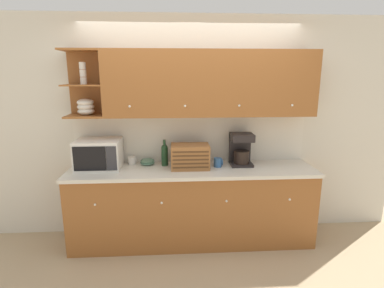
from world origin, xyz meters
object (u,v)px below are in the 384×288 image
object	(u,v)px
bread_box	(190,157)
mug	(218,162)
coffee_maker	(241,149)
wine_bottle	(165,154)
mug_blue_second	(132,160)
bowl_stack_on_counter	(147,162)
microwave	(99,154)

from	to	relation	value
bread_box	mug	world-z (taller)	bread_box
mug	coffee_maker	distance (m)	0.32
mug	coffee_maker	bearing A→B (deg)	13.54
wine_bottle	mug_blue_second	bearing A→B (deg)	167.94
mug_blue_second	mug	distance (m)	1.01
mug_blue_second	bread_box	size ratio (longest dim) A/B	0.24
bread_box	coffee_maker	distance (m)	0.61
bowl_stack_on_counter	coffee_maker	bearing A→B (deg)	-3.69
microwave	mug	distance (m)	1.35
coffee_maker	bread_box	bearing A→B (deg)	-170.76
bowl_stack_on_counter	bread_box	world-z (taller)	bread_box
bread_box	mug	size ratio (longest dim) A/B	4.13
mug	coffee_maker	size ratio (longest dim) A/B	0.28
wine_bottle	coffee_maker	distance (m)	0.89
bowl_stack_on_counter	mug	distance (m)	0.83
microwave	bread_box	xyz separation A→B (m)	(1.02, -0.06, -0.03)
mug_blue_second	wine_bottle	distance (m)	0.41
bowl_stack_on_counter	mug	xyz separation A→B (m)	(0.82, -0.14, 0.02)
wine_bottle	mug	world-z (taller)	wine_bottle
microwave	coffee_maker	distance (m)	1.62
wine_bottle	bread_box	xyz separation A→B (m)	(0.29, -0.12, -0.00)
microwave	coffee_maker	size ratio (longest dim) A/B	1.30
mug_blue_second	bowl_stack_on_counter	xyz separation A→B (m)	(0.18, -0.03, -0.01)
bread_box	microwave	bearing A→B (deg)	176.91
mug	coffee_maker	world-z (taller)	coffee_maker
mug_blue_second	bread_box	world-z (taller)	bread_box
mug_blue_second	bowl_stack_on_counter	bearing A→B (deg)	-10.66
wine_bottle	coffee_maker	xyz separation A→B (m)	(0.89, -0.02, 0.05)
mug_blue_second	bread_box	xyz separation A→B (m)	(0.67, -0.20, 0.09)
microwave	coffee_maker	bearing A→B (deg)	1.51
microwave	wine_bottle	bearing A→B (deg)	5.08
microwave	wine_bottle	distance (m)	0.74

